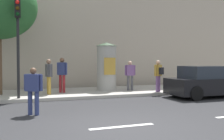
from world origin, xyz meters
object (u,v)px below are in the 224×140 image
(poster_column, at_px, (107,66))
(pedestrian_in_dark_shirt, at_px, (49,74))
(pedestrian_near_pole, at_px, (62,72))
(pedestrian_with_bag, at_px, (130,73))
(traffic_light, at_px, (18,32))
(pedestrian_tallest, at_px, (34,87))
(pedestrian_in_red_top, at_px, (159,73))
(parked_car_red, at_px, (210,82))

(poster_column, bearing_deg, pedestrian_in_dark_shirt, -167.59)
(pedestrian_near_pole, relative_size, pedestrian_with_bag, 1.10)
(traffic_light, distance_m, pedestrian_tallest, 3.57)
(pedestrian_with_bag, bearing_deg, pedestrian_near_pole, 175.96)
(pedestrian_tallest, xyz_separation_m, pedestrian_with_bag, (5.22, 4.16, 0.19))
(traffic_light, xyz_separation_m, pedestrian_with_bag, (5.71, 1.26, -1.85))
(pedestrian_near_pole, relative_size, pedestrian_in_red_top, 1.08)
(pedestrian_in_dark_shirt, height_order, parked_car_red, pedestrian_in_dark_shirt)
(traffic_light, xyz_separation_m, poster_column, (4.51, 1.72, -1.47))
(pedestrian_in_dark_shirt, bearing_deg, traffic_light, -142.99)
(pedestrian_near_pole, xyz_separation_m, pedestrian_in_red_top, (4.78, -1.34, -0.07))
(poster_column, relative_size, pedestrian_with_bag, 1.63)
(pedestrian_in_dark_shirt, height_order, pedestrian_in_red_top, pedestrian_in_dark_shirt)
(pedestrian_in_dark_shirt, bearing_deg, pedestrian_near_pole, 35.27)
(pedestrian_in_red_top, bearing_deg, traffic_light, -178.50)
(poster_column, relative_size, pedestrian_tallest, 1.72)
(poster_column, distance_m, pedestrian_with_bag, 1.34)
(pedestrian_with_bag, distance_m, parked_car_red, 4.09)
(pedestrian_near_pole, bearing_deg, traffic_light, -143.58)
(traffic_light, height_order, pedestrian_in_red_top, traffic_light)
(poster_column, bearing_deg, parked_car_red, -36.46)
(pedestrian_near_pole, height_order, pedestrian_in_red_top, pedestrian_near_pole)
(pedestrian_with_bag, distance_m, pedestrian_in_dark_shirt, 4.36)
(pedestrian_tallest, bearing_deg, poster_column, 48.89)
(poster_column, distance_m, pedestrian_tallest, 6.14)
(pedestrian_near_pole, xyz_separation_m, pedestrian_with_bag, (3.64, -0.26, -0.09))
(pedestrian_with_bag, bearing_deg, pedestrian_in_red_top, -43.61)
(pedestrian_in_red_top, distance_m, parked_car_red, 2.53)
(pedestrian_tallest, height_order, pedestrian_in_red_top, pedestrian_in_red_top)
(poster_column, height_order, pedestrian_in_dark_shirt, poster_column)
(pedestrian_near_pole, bearing_deg, poster_column, 4.53)
(pedestrian_tallest, height_order, parked_car_red, pedestrian_tallest)
(pedestrian_near_pole, relative_size, parked_car_red, 0.41)
(pedestrian_tallest, bearing_deg, parked_car_red, 10.01)
(pedestrian_in_red_top, bearing_deg, poster_column, 146.71)
(parked_car_red, bearing_deg, poster_column, 143.54)
(parked_car_red, bearing_deg, pedestrian_in_red_top, 139.99)
(pedestrian_in_red_top, bearing_deg, pedestrian_near_pole, 164.32)
(traffic_light, bearing_deg, pedestrian_in_red_top, 1.50)
(traffic_light, xyz_separation_m, pedestrian_near_pole, (2.06, 1.52, -1.76))
(traffic_light, bearing_deg, pedestrian_near_pole, 36.42)
(pedestrian_tallest, bearing_deg, traffic_light, 99.56)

